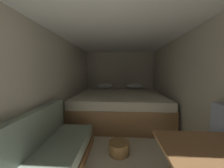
# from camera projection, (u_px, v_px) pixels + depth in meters

# --- Properties ---
(ground_plane) EXTENTS (6.86, 6.86, 0.00)m
(ground_plane) POSITION_uv_depth(u_px,v_px,m) (120.00, 145.00, 2.22)
(ground_plane) COLOR beige
(wall_back) EXTENTS (2.48, 0.05, 1.99)m
(wall_back) POSITION_uv_depth(u_px,v_px,m) (120.00, 80.00, 4.56)
(wall_back) COLOR beige
(wall_back) RESTS_ON ground
(wall_left) EXTENTS (0.05, 4.86, 1.99)m
(wall_left) POSITION_uv_depth(u_px,v_px,m) (50.00, 89.00, 2.19)
(wall_left) COLOR beige
(wall_left) RESTS_ON ground
(wall_right) EXTENTS (0.05, 4.86, 1.99)m
(wall_right) POSITION_uv_depth(u_px,v_px,m) (194.00, 90.00, 2.05)
(wall_right) COLOR beige
(wall_right) RESTS_ON ground
(ceiling_slab) EXTENTS (2.48, 4.86, 0.05)m
(ceiling_slab) POSITION_uv_depth(u_px,v_px,m) (120.00, 27.00, 2.02)
(ceiling_slab) COLOR white
(ceiling_slab) RESTS_ON wall_left
(bed) EXTENTS (2.26, 2.10, 0.90)m
(bed) POSITION_uv_depth(u_px,v_px,m) (120.00, 105.00, 3.52)
(bed) COLOR #9E7247
(bed) RESTS_ON ground
(dinette_table) EXTENTS (0.74, 0.59, 0.76)m
(dinette_table) POSITION_uv_depth(u_px,v_px,m) (219.00, 167.00, 0.85)
(dinette_table) COLOR brown
(dinette_table) RESTS_ON ground
(wicker_basket) EXTENTS (0.33, 0.33, 0.19)m
(wicker_basket) POSITION_uv_depth(u_px,v_px,m) (119.00, 148.00, 2.00)
(wicker_basket) COLOR olive
(wicker_basket) RESTS_ON ground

